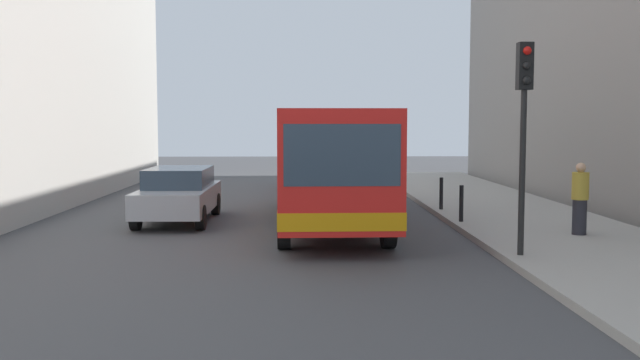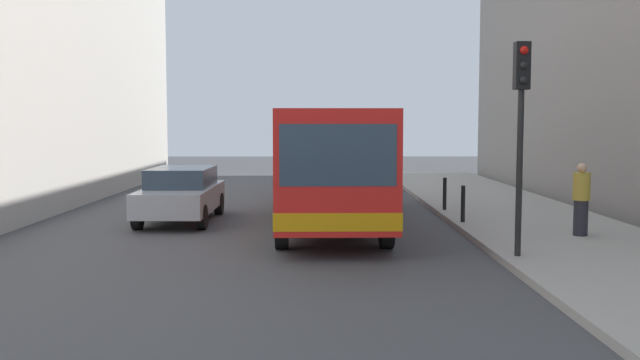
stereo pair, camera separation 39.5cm
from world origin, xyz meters
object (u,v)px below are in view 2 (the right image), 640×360
Objects in this scene: bollard_mid at (445,194)px; pedestrian_near_signal at (581,200)px; traffic_light at (521,108)px; bollard_near at (463,204)px; bus at (328,159)px; car_behind_bus at (320,169)px; car_beside_bus at (181,193)px.

pedestrian_near_signal is (2.23, -4.80, 0.35)m from bollard_mid.
bollard_near is at bearing 91.24° from traffic_light.
bollard_mid is at bearing 44.20° from pedestrian_near_signal.
bus is 2.45× the size of car_behind_bus.
traffic_light is 5.21m from bollard_near.
car_beside_bus is (-4.03, 0.23, -0.94)m from bus.
bollard_near is at bearing 112.20° from car_behind_bus.
traffic_light is at bearing 158.15° from pedestrian_near_signal.
car_beside_bus is 10.48m from car_behind_bus.
pedestrian_near_signal is at bearing -65.06° from bollard_mid.
bollard_mid is 0.57× the size of pedestrian_near_signal.
traffic_light is at bearing 142.79° from car_beside_bus.
car_beside_bus is 10.34m from pedestrian_near_signal.
pedestrian_near_signal is at bearing 161.01° from car_beside_bus.
bollard_mid is (0.00, 2.60, 0.00)m from bollard_near.
car_beside_bus is at bearing 72.14° from car_behind_bus.
traffic_light reaches higher than car_beside_bus.
car_behind_bus is 14.43m from pedestrian_near_signal.
bollard_mid is (7.52, 1.36, -0.16)m from car_beside_bus.
bus is at bearing -155.44° from bollard_mid.
bollard_mid is (-0.10, 7.24, -2.38)m from traffic_light.
traffic_light reaches higher than bollard_near.
bollard_near is at bearing 64.71° from pedestrian_near_signal.
traffic_light is at bearing 107.32° from car_behind_bus.
bus is at bearing 122.46° from traffic_light.
bus is 3.99m from bollard_mid.
bollard_near and bollard_mid have the same top height.
pedestrian_near_signal is (5.88, -13.18, 0.19)m from car_behind_bus.
traffic_light is 4.32× the size of bollard_mid.
car_behind_bus is 11.57m from bollard_near.
bus is 2.70× the size of traffic_light.
bollard_mid is (3.49, 1.59, -1.10)m from bus.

